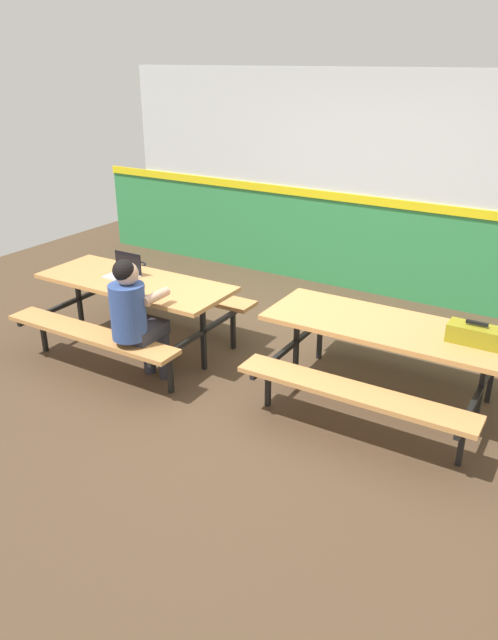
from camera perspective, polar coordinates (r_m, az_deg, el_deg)
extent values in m
cube|color=#4C3826|center=(5.65, 0.16, -5.10)|extent=(10.00, 10.00, 0.02)
cube|color=#338C4C|center=(7.61, 10.59, 6.78)|extent=(8.00, 0.12, 1.10)
cube|color=yellow|center=(7.41, 10.75, 11.10)|extent=(8.00, 0.03, 0.10)
cube|color=silver|center=(7.35, 11.40, 16.90)|extent=(6.72, 0.12, 1.40)
cube|color=tan|center=(5.90, -10.75, 3.52)|extent=(1.95, 0.78, 0.04)
cube|color=tan|center=(5.59, -14.78, -1.25)|extent=(1.85, 0.30, 0.04)
cube|color=tan|center=(6.45, -6.86, 2.79)|extent=(1.85, 0.30, 0.04)
cube|color=black|center=(6.55, -15.72, 1.63)|extent=(0.04, 0.04, 0.70)
cube|color=black|center=(6.54, -15.75, 1.95)|extent=(0.06, 1.55, 0.04)
cube|color=black|center=(6.30, -18.85, -1.10)|extent=(0.04, 0.04, 0.41)
cube|color=black|center=(6.93, -12.60, 1.89)|extent=(0.04, 0.04, 0.41)
cube|color=black|center=(5.58, -4.33, -1.45)|extent=(0.04, 0.04, 0.70)
cube|color=black|center=(5.56, -4.34, -1.07)|extent=(0.06, 1.55, 0.04)
cube|color=black|center=(5.28, -7.46, -4.87)|extent=(0.04, 0.04, 0.41)
cube|color=black|center=(6.02, -1.51, -0.94)|extent=(0.04, 0.04, 0.41)
cube|color=tan|center=(4.97, 12.77, -0.58)|extent=(1.95, 0.78, 0.04)
cube|color=tan|center=(4.56, 9.79, -6.73)|extent=(1.85, 0.30, 0.04)
cube|color=tan|center=(5.64, 14.63, -0.99)|extent=(1.85, 0.30, 0.04)
cube|color=black|center=(5.38, 4.49, -2.40)|extent=(0.04, 0.04, 0.70)
cube|color=black|center=(5.37, 4.50, -2.02)|extent=(0.06, 1.55, 0.04)
cube|color=black|center=(5.05, 1.81, -6.06)|extent=(0.04, 0.04, 0.41)
cube|color=black|center=(5.86, 6.69, -1.80)|extent=(0.04, 0.04, 0.41)
cube|color=black|center=(4.98, 21.01, -6.37)|extent=(0.04, 0.04, 0.70)
cube|color=black|center=(4.96, 21.08, -5.97)|extent=(0.06, 1.55, 0.04)
cube|color=black|center=(4.62, 19.46, -10.73)|extent=(0.04, 0.04, 0.41)
cube|color=black|center=(5.49, 21.86, -5.34)|extent=(0.04, 0.04, 0.41)
cylinder|color=#2D2D38|center=(5.63, -9.44, -2.85)|extent=(0.11, 0.11, 0.45)
cylinder|color=#2D2D38|center=(5.53, -8.01, -3.29)|extent=(0.11, 0.11, 0.45)
cube|color=#2D2D38|center=(5.36, -9.94, -0.96)|extent=(0.31, 0.38, 0.12)
cylinder|color=#334C8C|center=(5.15, -11.35, 0.79)|extent=(0.30, 0.30, 0.48)
cylinder|color=tan|center=(5.34, -11.14, 2.76)|extent=(0.08, 0.30, 0.08)
cylinder|color=tan|center=(5.16, -8.81, 2.21)|extent=(0.08, 0.30, 0.08)
sphere|color=tan|center=(5.04, -11.50, 4.33)|extent=(0.20, 0.20, 0.20)
sphere|color=black|center=(5.01, -11.76, 4.60)|extent=(0.18, 0.18, 0.18)
cube|color=silver|center=(5.99, -11.93, 4.02)|extent=(0.32, 0.22, 0.01)
cube|color=black|center=(6.03, -11.34, 5.32)|extent=(0.32, 0.01, 0.21)
cube|color=olive|center=(4.79, 20.57, -1.31)|extent=(0.40, 0.18, 0.14)
cube|color=black|center=(4.75, 20.74, -0.27)|extent=(0.16, 0.02, 0.02)
cube|color=black|center=(7.46, -10.37, 3.44)|extent=(0.34, 0.14, 0.36)
torus|color=black|center=(7.38, -10.51, 5.19)|extent=(0.21, 0.21, 0.02)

